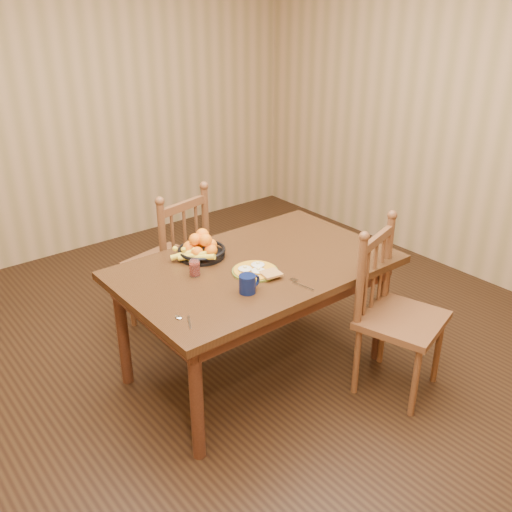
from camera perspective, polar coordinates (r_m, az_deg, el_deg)
room at (r=3.13m, az=0.00°, el=9.15°), size 4.52×5.02×2.72m
dining_table at (r=3.38m, az=0.00°, el=-2.07°), size 1.60×1.00×0.75m
chair_far at (r=3.97m, az=-8.51°, el=-0.60°), size 0.55×0.54×1.04m
chair_near at (r=3.43m, az=13.78°, el=-5.70°), size 0.57×0.55×1.02m
breakfast_plate at (r=3.23m, az=-0.02°, el=-1.47°), size 0.26×0.29×0.04m
fork at (r=3.12m, az=4.41°, el=-2.80°), size 0.05×0.18×0.00m
spoon at (r=2.82m, az=-7.39°, el=-6.25°), size 0.06×0.15×0.01m
coffee_mug at (r=3.01m, az=-0.80°, el=-2.77°), size 0.13×0.09×0.10m
juice_glass at (r=3.21m, az=-6.15°, el=-1.26°), size 0.06×0.06×0.09m
fruit_bowl at (r=3.42m, az=-5.55°, el=0.74°), size 0.32×0.32×0.17m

